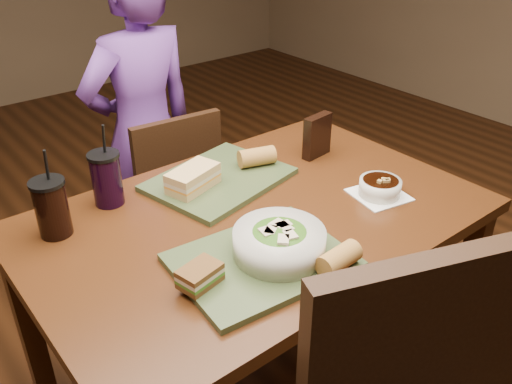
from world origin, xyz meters
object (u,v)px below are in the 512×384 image
at_px(tray_far, 219,179).
at_px(salad_bowl, 279,241).
at_px(sandwich_far, 193,178).
at_px(baguette_far, 257,157).
at_px(chair_far, 171,196).
at_px(tray_near, 261,261).
at_px(sandwich_near, 200,275).
at_px(cup_cola, 52,208).
at_px(dining_table, 256,239).
at_px(chip_bag, 317,136).
at_px(baguette_near, 339,259).
at_px(diner, 144,134).
at_px(cup_berry, 107,178).
at_px(soup_bowl, 380,187).

height_order(tray_far, salad_bowl, salad_bowl).
distance_m(sandwich_far, baguette_far, 0.25).
xyz_separation_m(chair_far, tray_near, (-0.24, -0.88, 0.30)).
distance_m(sandwich_near, cup_cola, 0.48).
relative_size(dining_table, sandwich_far, 7.12).
distance_m(dining_table, salad_bowl, 0.27).
xyz_separation_m(salad_bowl, cup_cola, (-0.39, 0.47, 0.03)).
height_order(dining_table, chip_bag, chip_bag).
relative_size(tray_near, sandwich_near, 3.80).
bearing_deg(baguette_near, cup_cola, 127.74).
distance_m(sandwich_far, cup_cola, 0.42).
bearing_deg(chair_far, chip_bag, -59.74).
height_order(diner, sandwich_far, diner).
distance_m(baguette_far, cup_berry, 0.49).
height_order(diner, cup_cola, diner).
xyz_separation_m(chair_far, cup_cola, (-0.59, -0.42, 0.37)).
height_order(baguette_far, chip_bag, chip_bag).
xyz_separation_m(cup_cola, chip_bag, (0.89, -0.09, -0.01)).
relative_size(diner, sandwich_near, 12.59).
bearing_deg(sandwich_near, chip_bag, 25.79).
distance_m(chair_far, cup_cola, 0.81).
xyz_separation_m(tray_near, baguette_near, (0.12, -0.15, 0.04)).
bearing_deg(chair_far, baguette_near, -96.74).
distance_m(chair_far, soup_bowl, 0.93).
relative_size(dining_table, soup_bowl, 7.24).
xyz_separation_m(soup_bowl, cup_berry, (-0.66, 0.48, 0.05)).
relative_size(tray_far, sandwich_near, 3.80).
bearing_deg(soup_bowl, salad_bowl, -173.47).
xyz_separation_m(tray_far, salad_bowl, (-0.12, -0.43, 0.05)).
bearing_deg(sandwich_near, dining_table, 30.11).
relative_size(salad_bowl, baguette_near, 2.04).
relative_size(diner, salad_bowl, 6.00).
bearing_deg(dining_table, tray_far, 83.25).
distance_m(chair_far, diner, 0.28).
bearing_deg(sandwich_far, sandwich_near, -121.19).
bearing_deg(cup_cola, diner, 44.88).
distance_m(sandwich_far, cup_berry, 0.25).
bearing_deg(soup_bowl, sandwich_near, -177.90).
height_order(dining_table, tray_far, tray_far).
relative_size(dining_table, sandwich_near, 11.76).
xyz_separation_m(diner, soup_bowl, (0.28, -0.98, 0.08)).
height_order(baguette_near, chip_bag, chip_bag).
xyz_separation_m(baguette_near, baguette_far, (0.19, 0.55, 0.00)).
relative_size(diner, cup_cola, 5.53).
bearing_deg(sandwich_near, chair_far, 64.42).
height_order(diner, tray_near, diner).
relative_size(sandwich_far, baguette_near, 1.60).
xyz_separation_m(dining_table, diner, (0.08, 0.82, 0.04)).
height_order(diner, baguette_far, diner).
bearing_deg(baguette_near, diner, 85.06).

